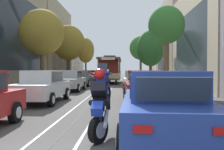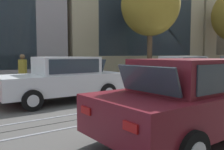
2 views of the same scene
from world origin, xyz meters
name	(u,v)px [view 1 (image 1 of 2)]	position (x,y,z in m)	size (l,w,h in m)	color
ground_plane	(108,86)	(0.00, 20.22, 0.00)	(160.00, 160.00, 0.00)	#4C4947
trolley_track_rails	(109,84)	(0.00, 23.27, 0.00)	(1.14, 58.55, 0.01)	gray
building_facade_left	(34,46)	(-9.35, 25.16, 4.55)	(5.45, 50.25, 10.75)	gray
building_facade_right	(195,45)	(9.81, 24.39, 4.53)	(5.86, 50.25, 10.98)	gray
parked_car_white_second_left	(42,86)	(-2.47, 8.18, 0.80)	(2.03, 4.37, 1.58)	silver
parked_car_silver_mid_left	(70,80)	(-2.56, 14.70, 0.80)	(2.01, 4.36, 1.58)	#B7B7BC
parked_car_grey_fourth_left	(82,78)	(-2.63, 20.53, 0.80)	(2.10, 4.41, 1.58)	slate
parked_car_maroon_fifth_left	(90,76)	(-2.66, 26.53, 0.80)	(2.07, 4.39, 1.58)	maroon
parked_car_beige_sixth_left	(97,75)	(-2.50, 33.05, 0.80)	(2.10, 4.40, 1.58)	#C1B28E
parked_car_blue_near_right	(163,105)	(2.44, 2.20, 0.80)	(2.14, 4.42, 1.58)	#233D93
parked_car_maroon_second_right	(143,86)	(2.55, 8.72, 0.80)	(2.06, 4.39, 1.58)	maroon
parked_car_white_mid_right	(136,81)	(2.50, 14.77, 0.80)	(2.06, 4.39, 1.58)	silver
street_tree_kerb_left_second	(42,33)	(-4.65, 14.47, 4.45)	(3.38, 3.27, 6.22)	brown
street_tree_kerb_left_mid	(68,43)	(-4.79, 23.90, 4.74)	(3.77, 3.02, 6.83)	#4C3826
street_tree_kerb_left_fourth	(86,51)	(-4.67, 36.08, 4.87)	(2.84, 2.36, 6.99)	#4C3826
street_tree_kerb_right_second	(166,27)	(4.60, 13.66, 4.69)	(2.58, 2.06, 6.17)	brown
street_tree_kerb_right_mid	(151,48)	(4.82, 24.82, 4.17)	(3.21, 2.61, 6.32)	brown
street_tree_kerb_right_fourth	(141,48)	(4.45, 35.20, 5.17)	(3.62, 3.06, 7.16)	brown
cable_car_trolley	(111,70)	(0.00, 26.46, 1.66)	(2.61, 9.14, 3.28)	maroon
motorcycle_with_rider	(101,98)	(0.97, 2.27, 0.93)	(0.51, 1.87, 1.78)	black
pedestrian_on_right_pavement	(62,75)	(-6.32, 26.62, 0.94)	(0.55, 0.41, 1.66)	#282D38
pedestrian_crossing_far	(169,78)	(5.73, 18.28, 0.88)	(0.55, 0.23, 1.56)	slate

